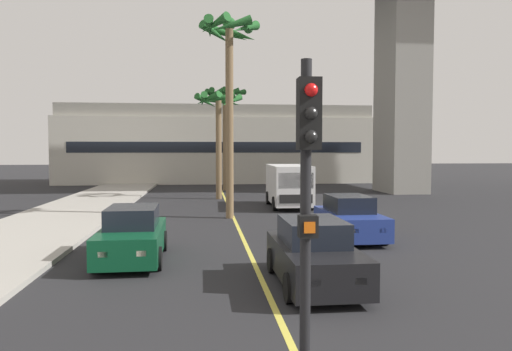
% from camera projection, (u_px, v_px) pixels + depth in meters
% --- Properties ---
extents(lane_stripe_center, '(0.14, 56.00, 0.01)m').
position_uv_depth(lane_stripe_center, '(233.00, 217.00, 23.18)').
color(lane_stripe_center, '#DBCC4C').
rests_on(lane_stripe_center, ground).
extents(pier_building_backdrop, '(30.30, 8.04, 7.50)m').
position_uv_depth(pier_building_backdrop, '(217.00, 145.00, 48.74)').
color(pier_building_backdrop, beige).
rests_on(pier_building_backdrop, ground).
extents(car_queue_front, '(1.84, 4.10, 1.56)m').
position_uv_depth(car_queue_front, '(349.00, 219.00, 17.52)').
color(car_queue_front, navy).
rests_on(car_queue_front, ground).
extents(car_queue_second, '(1.85, 4.11, 1.56)m').
position_uv_depth(car_queue_second, '(314.00, 255.00, 11.51)').
color(car_queue_second, black).
rests_on(car_queue_second, ground).
extents(car_queue_third, '(1.90, 4.14, 1.56)m').
position_uv_depth(car_queue_third, '(132.00, 236.00, 14.05)').
color(car_queue_third, '#0C4728').
rests_on(car_queue_third, ground).
extents(delivery_van, '(2.26, 5.30, 2.36)m').
position_uv_depth(delivery_van, '(288.00, 184.00, 27.08)').
color(delivery_van, white).
rests_on(delivery_van, ground).
extents(traffic_light_median_near, '(0.24, 0.37, 4.20)m').
position_uv_depth(traffic_light_median_near, '(307.00, 197.00, 5.22)').
color(traffic_light_median_near, black).
rests_on(traffic_light_median_near, ground).
extents(palm_tree_near_median, '(3.21, 3.21, 6.99)m').
position_uv_depth(palm_tree_near_median, '(218.00, 111.00, 31.36)').
color(palm_tree_near_median, brown).
rests_on(palm_tree_near_median, ground).
extents(palm_tree_mid_median, '(2.94, 2.91, 9.35)m').
position_uv_depth(palm_tree_mid_median, '(229.00, 56.00, 22.42)').
color(palm_tree_mid_median, brown).
rests_on(palm_tree_mid_median, ground).
extents(palm_tree_far_median, '(3.38, 3.36, 8.13)m').
position_uv_depth(palm_tree_far_median, '(225.00, 109.00, 38.21)').
color(palm_tree_far_median, brown).
rests_on(palm_tree_far_median, ground).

